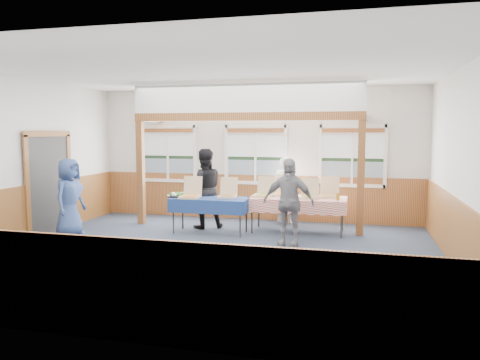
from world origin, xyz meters
name	(u,v)px	position (x,y,z in m)	size (l,w,h in m)	color
floor	(213,255)	(0.00, 0.00, 0.00)	(8.00, 8.00, 0.00)	#293643
ceiling	(212,70)	(0.00, 0.00, 3.20)	(8.00, 8.00, 0.00)	white
wall_back	(256,155)	(0.00, 3.50, 1.60)	(8.00, 8.00, 0.00)	silver
wall_front	(108,189)	(0.00, -3.50, 1.60)	(8.00, 8.00, 0.00)	silver
wall_left	(16,161)	(-4.00, 0.00, 1.60)	(8.00, 8.00, 0.00)	silver
wall_right	(464,169)	(4.00, 0.00, 1.60)	(8.00, 8.00, 0.00)	silver
wainscot_back	(256,197)	(0.00, 3.48, 0.55)	(7.98, 0.05, 1.10)	brown
wainscot_front	(112,289)	(0.00, -3.48, 0.55)	(7.98, 0.05, 1.10)	brown
wainscot_left	(20,214)	(-3.98, 0.00, 0.55)	(0.05, 6.98, 1.10)	brown
wainscot_right	(459,237)	(3.98, 0.00, 0.55)	(0.05, 6.98, 1.10)	brown
cased_opening	(49,184)	(-3.96, 0.90, 1.05)	(0.06, 1.30, 2.10)	#333333
window_left	(168,151)	(-2.30, 3.46, 1.68)	(1.56, 0.10, 1.46)	white
window_mid	(256,151)	(0.00, 3.46, 1.68)	(1.56, 0.10, 1.46)	white
window_right	(352,153)	(2.30, 3.46, 1.68)	(1.56, 0.10, 1.46)	white
post_left	(141,173)	(-2.50, 2.30, 1.20)	(0.15, 0.15, 2.40)	#573113
post_right	(361,178)	(2.50, 2.30, 1.20)	(0.15, 0.15, 2.40)	#573113
cross_beam	(244,117)	(0.00, 2.30, 2.49)	(5.15, 0.18, 0.18)	#573113
table_left	(210,201)	(-0.61, 1.71, 0.69)	(1.65, 0.74, 0.76)	#333333
table_right	(298,200)	(1.20, 2.25, 0.71)	(2.10, 1.01, 0.76)	#333333
pizza_box_a	(190,195)	(-1.01, 1.60, 0.82)	(0.44, 0.52, 0.44)	#D4BA8D
pizza_box_b	(228,194)	(-0.26, 1.87, 0.82)	(0.43, 0.51, 0.42)	#D4BA8D
pizza_box_c	(263,194)	(0.46, 2.15, 0.82)	(0.45, 0.53, 0.43)	#D4BA8D
pizza_box_d	(283,193)	(0.85, 2.44, 0.83)	(0.42, 0.51, 0.45)	#D4BA8D
pizza_box_e	(309,195)	(1.45, 2.17, 0.82)	(0.38, 0.47, 0.42)	#D4BA8D
pizza_box_f	(329,194)	(1.85, 2.39, 0.82)	(0.41, 0.50, 0.45)	#D4BA8D
veggie_tray	(177,195)	(-1.36, 1.71, 0.79)	(0.43, 0.43, 0.10)	black
drink_glass	(338,197)	(2.05, 2.00, 0.83)	(0.07, 0.07, 0.15)	olive
woman_white	(285,190)	(0.78, 3.10, 0.79)	(0.58, 0.38, 1.58)	white
woman_black	(204,188)	(-0.90, 2.19, 0.89)	(0.87, 0.68, 1.78)	black
man_blue	(69,198)	(-3.31, 0.67, 0.81)	(0.79, 0.52, 1.62)	#39538F
person_grey	(288,202)	(1.17, 1.02, 0.84)	(0.98, 0.41, 1.67)	gray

